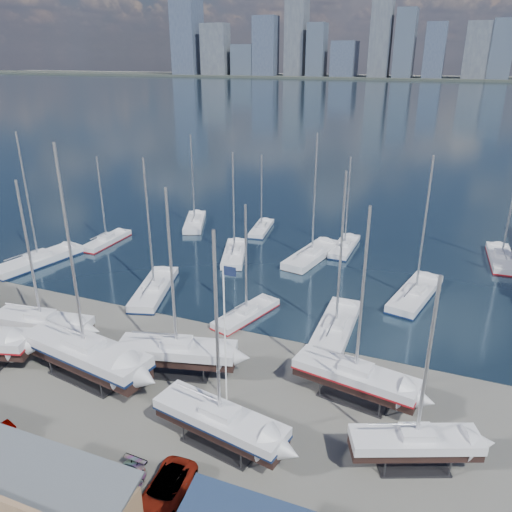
% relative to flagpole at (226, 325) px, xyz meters
% --- Properties ---
extents(ground, '(1400.00, 1400.00, 0.00)m').
position_rel_flagpole_xyz_m(ground, '(-5.62, 0.04, -6.62)').
color(ground, '#605E59').
rests_on(ground, ground).
extents(water, '(1400.00, 600.00, 0.40)m').
position_rel_flagpole_xyz_m(water, '(-5.62, 310.04, -6.77)').
color(water, '#1B2C40').
rests_on(water, ground).
extents(far_shore, '(1400.00, 80.00, 2.20)m').
position_rel_flagpole_xyz_m(far_shore, '(-5.62, 570.04, -5.52)').
color(far_shore, '#2D332D').
rests_on(far_shore, ground).
extents(skyline, '(639.14, 43.80, 107.69)m').
position_rel_flagpole_xyz_m(skyline, '(-13.45, 563.80, 32.47)').
color(skyline, '#475166').
rests_on(skyline, far_shore).
extents(sailboat_cradle_2, '(9.65, 3.85, 15.37)m').
position_rel_flagpole_xyz_m(sailboat_cradle_2, '(-19.30, 1.35, -4.58)').
color(sailboat_cradle_2, '#2D2D33').
rests_on(sailboat_cradle_2, ground).
extents(sailboat_cradle_3, '(12.48, 5.31, 19.28)m').
position_rel_flagpole_xyz_m(sailboat_cradle_3, '(-11.98, -1.52, -4.38)').
color(sailboat_cradle_3, '#2D2D33').
rests_on(sailboat_cradle_3, ground).
extents(sailboat_cradle_4, '(10.15, 5.05, 15.97)m').
position_rel_flagpole_xyz_m(sailboat_cradle_4, '(-5.34, 1.71, -4.55)').
color(sailboat_cradle_4, '#2D2D33').
rests_on(sailboat_cradle_4, ground).
extents(sailboat_cradle_5, '(9.96, 4.39, 15.61)m').
position_rel_flagpole_xyz_m(sailboat_cradle_5, '(1.58, -4.54, -4.57)').
color(sailboat_cradle_5, '#2D2D33').
rests_on(sailboat_cradle_5, ground).
extents(sailboat_cradle_6, '(9.94, 4.27, 15.59)m').
position_rel_flagpole_xyz_m(sailboat_cradle_6, '(9.03, 3.73, -4.57)').
color(sailboat_cradle_6, '#2D2D33').
rests_on(sailboat_cradle_6, ground).
extents(sailboat_cradle_7, '(8.48, 5.25, 13.61)m').
position_rel_flagpole_xyz_m(sailboat_cradle_7, '(13.96, -1.67, -4.67)').
color(sailboat_cradle_7, '#2D2D33').
rests_on(sailboat_cradle_7, ground).
extents(sailboat_moored_0, '(5.76, 12.08, 17.41)m').
position_rel_flagpole_xyz_m(sailboat_moored_0, '(-33.75, 15.70, -6.31)').
color(sailboat_moored_0, black).
rests_on(sailboat_moored_0, water).
extents(sailboat_moored_1, '(2.43, 8.65, 12.92)m').
position_rel_flagpole_xyz_m(sailboat_moored_1, '(-30.41, 25.11, -6.31)').
color(sailboat_moored_1, black).
rests_on(sailboat_moored_1, water).
extents(sailboat_moored_2, '(6.25, 10.02, 14.68)m').
position_rel_flagpole_xyz_m(sailboat_moored_2, '(-22.68, 36.94, -6.30)').
color(sailboat_moored_2, black).
rests_on(sailboat_moored_2, water).
extents(sailboat_moored_3, '(5.86, 11.05, 15.91)m').
position_rel_flagpole_xyz_m(sailboat_moored_3, '(-15.49, 14.00, -6.31)').
color(sailboat_moored_3, black).
rests_on(sailboat_moored_3, water).
extents(sailboat_moored_4, '(5.62, 9.93, 14.46)m').
position_rel_flagpole_xyz_m(sailboat_moored_4, '(-11.49, 27.12, -6.30)').
color(sailboat_moored_4, black).
rests_on(sailboat_moored_4, water).
extents(sailboat_moored_5, '(3.36, 8.32, 12.09)m').
position_rel_flagpole_xyz_m(sailboat_moored_5, '(-11.97, 38.25, -6.31)').
color(sailboat_moored_5, black).
rests_on(sailboat_moored_5, water).
extents(sailboat_moored_6, '(4.69, 8.65, 12.46)m').
position_rel_flagpole_xyz_m(sailboat_moored_6, '(-3.72, 12.65, -6.31)').
color(sailboat_moored_6, black).
rests_on(sailboat_moored_6, water).
extents(sailboat_moored_7, '(5.23, 11.64, 16.98)m').
position_rel_flagpole_xyz_m(sailboat_moored_7, '(-1.83, 30.39, -6.30)').
color(sailboat_moored_7, black).
rests_on(sailboat_moored_7, water).
extents(sailboat_moored_8, '(2.64, 8.95, 13.33)m').
position_rel_flagpole_xyz_m(sailboat_moored_8, '(1.45, 35.15, -6.31)').
color(sailboat_moored_8, black).
rests_on(sailboat_moored_8, water).
extents(sailboat_moored_9, '(3.24, 10.95, 16.46)m').
position_rel_flagpole_xyz_m(sailboat_moored_9, '(5.41, 13.11, -6.30)').
color(sailboat_moored_9, black).
rests_on(sailboat_moored_9, water).
extents(sailboat_moored_10, '(5.35, 11.37, 16.39)m').
position_rel_flagpole_xyz_m(sailboat_moored_10, '(11.84, 23.53, -6.31)').
color(sailboat_moored_10, black).
rests_on(sailboat_moored_10, water).
extents(sailboat_moored_11, '(3.41, 10.15, 14.94)m').
position_rel_flagpole_xyz_m(sailboat_moored_11, '(21.14, 38.36, -6.31)').
color(sailboat_moored_11, black).
rests_on(sailboat_moored_11, water).
extents(car_c, '(2.56, 5.09, 1.38)m').
position_rel_flagpole_xyz_m(car_c, '(0.44, -9.80, -5.93)').
color(car_c, gray).
rests_on(car_c, ground).
extents(car_d, '(2.22, 4.93, 1.40)m').
position_rel_flagpole_xyz_m(car_d, '(-2.37, -11.14, -5.92)').
color(car_d, gray).
rests_on(car_d, ground).
extents(flagpole, '(1.02, 0.12, 11.55)m').
position_rel_flagpole_xyz_m(flagpole, '(0.00, 0.00, 0.00)').
color(flagpole, white).
rests_on(flagpole, ground).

